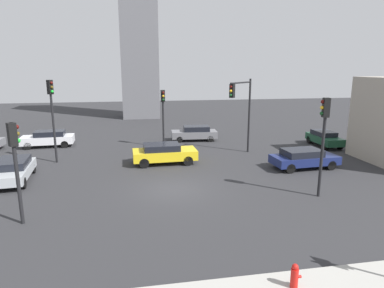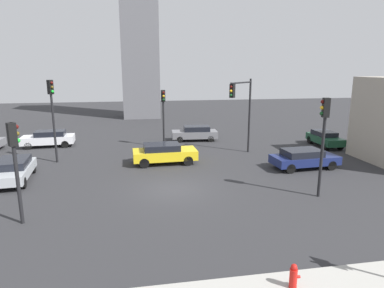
{
  "view_description": "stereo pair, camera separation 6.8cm",
  "coord_description": "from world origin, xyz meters",
  "px_view_note": "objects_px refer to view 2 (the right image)",
  "views": [
    {
      "loc": [
        -2.1,
        -18.04,
        6.82
      ],
      "look_at": [
        1.56,
        2.74,
        1.99
      ],
      "focal_mm": 31.23,
      "sensor_mm": 36.0,
      "label": 1
    },
    {
      "loc": [
        -2.04,
        -18.06,
        6.82
      ],
      "look_at": [
        1.56,
        2.74,
        1.99
      ],
      "focal_mm": 31.23,
      "sensor_mm": 36.0,
      "label": 2
    }
  ],
  "objects_px": {
    "fire_hydrant": "(293,276)",
    "car_7": "(195,133)",
    "traffic_light_2": "(163,108)",
    "car_4": "(325,138)",
    "traffic_light_4": "(52,107)",
    "car_2": "(304,158)",
    "traffic_light_0": "(15,154)",
    "car_6": "(13,170)",
    "car_1": "(164,153)",
    "car_3": "(49,138)",
    "traffic_light_3": "(324,129)",
    "traffic_light_1": "(242,102)"
  },
  "relations": [
    {
      "from": "traffic_light_2",
      "to": "traffic_light_4",
      "type": "xyz_separation_m",
      "value": [
        -8.22,
        -3.44,
        0.64
      ]
    },
    {
      "from": "traffic_light_3",
      "to": "traffic_light_4",
      "type": "bearing_deg",
      "value": -21.18
    },
    {
      "from": "car_4",
      "to": "traffic_light_3",
      "type": "bearing_deg",
      "value": -31.06
    },
    {
      "from": "fire_hydrant",
      "to": "car_6",
      "type": "relative_size",
      "value": 0.17
    },
    {
      "from": "traffic_light_4",
      "to": "fire_hydrant",
      "type": "relative_size",
      "value": 7.5
    },
    {
      "from": "traffic_light_0",
      "to": "car_6",
      "type": "distance_m",
      "value": 7.11
    },
    {
      "from": "car_3",
      "to": "car_4",
      "type": "distance_m",
      "value": 24.46
    },
    {
      "from": "fire_hydrant",
      "to": "car_7",
      "type": "distance_m",
      "value": 22.4
    },
    {
      "from": "traffic_light_1",
      "to": "traffic_light_2",
      "type": "xyz_separation_m",
      "value": [
        -5.76,
        3.78,
        -0.74
      ]
    },
    {
      "from": "car_6",
      "to": "car_4",
      "type": "bearing_deg",
      "value": 97.51
    },
    {
      "from": "car_1",
      "to": "car_6",
      "type": "xyz_separation_m",
      "value": [
        -9.5,
        -2.29,
        -0.06
      ]
    },
    {
      "from": "traffic_light_4",
      "to": "car_1",
      "type": "relative_size",
      "value": 1.3
    },
    {
      "from": "traffic_light_1",
      "to": "car_2",
      "type": "distance_m",
      "value": 6.32
    },
    {
      "from": "traffic_light_4",
      "to": "car_2",
      "type": "relative_size",
      "value": 1.29
    },
    {
      "from": "traffic_light_4",
      "to": "car_3",
      "type": "height_order",
      "value": "traffic_light_4"
    },
    {
      "from": "traffic_light_0",
      "to": "traffic_light_4",
      "type": "bearing_deg",
      "value": 58.19
    },
    {
      "from": "fire_hydrant",
      "to": "traffic_light_3",
      "type": "bearing_deg",
      "value": 55.11
    },
    {
      "from": "traffic_light_1",
      "to": "car_1",
      "type": "height_order",
      "value": "traffic_light_1"
    },
    {
      "from": "traffic_light_2",
      "to": "car_4",
      "type": "height_order",
      "value": "traffic_light_2"
    },
    {
      "from": "fire_hydrant",
      "to": "car_3",
      "type": "height_order",
      "value": "car_3"
    },
    {
      "from": "car_1",
      "to": "car_6",
      "type": "bearing_deg",
      "value": -167.99
    },
    {
      "from": "traffic_light_0",
      "to": "car_6",
      "type": "relative_size",
      "value": 0.99
    },
    {
      "from": "traffic_light_2",
      "to": "car_6",
      "type": "distance_m",
      "value": 12.69
    },
    {
      "from": "car_1",
      "to": "car_7",
      "type": "xyz_separation_m",
      "value": [
        3.62,
        7.37,
        -0.05
      ]
    },
    {
      "from": "car_4",
      "to": "car_1",
      "type": "bearing_deg",
      "value": -76.81
    },
    {
      "from": "traffic_light_2",
      "to": "car_2",
      "type": "bearing_deg",
      "value": 42.15
    },
    {
      "from": "traffic_light_2",
      "to": "car_2",
      "type": "xyz_separation_m",
      "value": [
        8.99,
        -7.93,
        -2.76
      ]
    },
    {
      "from": "fire_hydrant",
      "to": "traffic_light_4",
      "type": "bearing_deg",
      "value": 122.06
    },
    {
      "from": "fire_hydrant",
      "to": "car_2",
      "type": "xyz_separation_m",
      "value": [
        6.78,
        12.17,
        0.19
      ]
    },
    {
      "from": "traffic_light_2",
      "to": "traffic_light_0",
      "type": "bearing_deg",
      "value": -35.54
    },
    {
      "from": "fire_hydrant",
      "to": "car_7",
      "type": "bearing_deg",
      "value": 87.51
    },
    {
      "from": "traffic_light_0",
      "to": "car_6",
      "type": "bearing_deg",
      "value": 75.38
    },
    {
      "from": "traffic_light_2",
      "to": "traffic_light_4",
      "type": "relative_size",
      "value": 0.83
    },
    {
      "from": "car_7",
      "to": "traffic_light_1",
      "type": "bearing_deg",
      "value": 116.85
    },
    {
      "from": "traffic_light_2",
      "to": "car_3",
      "type": "distance_m",
      "value": 10.57
    },
    {
      "from": "car_6",
      "to": "car_7",
      "type": "height_order",
      "value": "car_7"
    },
    {
      "from": "car_2",
      "to": "car_4",
      "type": "relative_size",
      "value": 1.17
    },
    {
      "from": "fire_hydrant",
      "to": "car_4",
      "type": "height_order",
      "value": "car_4"
    },
    {
      "from": "traffic_light_1",
      "to": "traffic_light_4",
      "type": "bearing_deg",
      "value": -44.97
    },
    {
      "from": "traffic_light_0",
      "to": "traffic_light_1",
      "type": "bearing_deg",
      "value": 1.0
    },
    {
      "from": "traffic_light_0",
      "to": "traffic_light_2",
      "type": "xyz_separation_m",
      "value": [
        7.58,
        13.62,
        0.27
      ]
    },
    {
      "from": "traffic_light_4",
      "to": "car_7",
      "type": "height_order",
      "value": "traffic_light_4"
    },
    {
      "from": "traffic_light_3",
      "to": "car_3",
      "type": "height_order",
      "value": "traffic_light_3"
    },
    {
      "from": "car_2",
      "to": "car_3",
      "type": "relative_size",
      "value": 1.04
    },
    {
      "from": "traffic_light_0",
      "to": "traffic_light_4",
      "type": "height_order",
      "value": "traffic_light_4"
    },
    {
      "from": "car_1",
      "to": "car_4",
      "type": "xyz_separation_m",
      "value": [
        14.55,
        3.07,
        -0.05
      ]
    },
    {
      "from": "traffic_light_2",
      "to": "fire_hydrant",
      "type": "xyz_separation_m",
      "value": [
        2.21,
        -20.1,
        -2.95
      ]
    },
    {
      "from": "car_4",
      "to": "car_6",
      "type": "relative_size",
      "value": 0.86
    },
    {
      "from": "fire_hydrant",
      "to": "car_4",
      "type": "bearing_deg",
      "value": 56.63
    },
    {
      "from": "fire_hydrant",
      "to": "car_7",
      "type": "xyz_separation_m",
      "value": [
        0.97,
        22.37,
        0.2
      ]
    }
  ]
}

